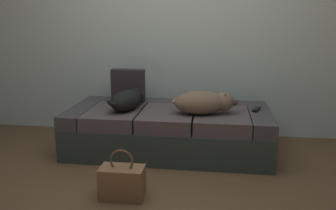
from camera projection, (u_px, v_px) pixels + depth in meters
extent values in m
plane|color=brown|center=(148.00, 207.00, 2.48)|extent=(10.00, 10.00, 0.00)
cube|color=silver|center=(177.00, 7.00, 3.82)|extent=(6.40, 0.10, 2.80)
cube|color=#343E36|center=(169.00, 136.00, 3.50)|extent=(1.93, 0.91, 0.30)
cube|color=#464244|center=(83.00, 112.00, 3.56)|extent=(0.20, 0.91, 0.13)
cube|color=#464244|center=(260.00, 119.00, 3.33)|extent=(0.20, 0.91, 0.13)
cube|color=#464244|center=(173.00, 106.00, 3.79)|extent=(1.53, 0.20, 0.13)
cube|color=#55494A|center=(115.00, 116.00, 3.42)|extent=(0.50, 0.69, 0.13)
cube|color=#55494A|center=(167.00, 118.00, 3.35)|extent=(0.50, 0.69, 0.13)
cube|color=#55494A|center=(222.00, 120.00, 3.29)|extent=(0.50, 0.69, 0.13)
ellipsoid|color=black|center=(126.00, 100.00, 3.36)|extent=(0.34, 0.46, 0.19)
sphere|color=black|center=(136.00, 96.00, 3.54)|extent=(0.16, 0.16, 0.16)
ellipsoid|color=black|center=(139.00, 95.00, 3.60)|extent=(0.08, 0.10, 0.05)
cone|color=black|center=(132.00, 90.00, 3.54)|extent=(0.04, 0.04, 0.05)
cone|color=black|center=(140.00, 90.00, 3.51)|extent=(0.04, 0.04, 0.05)
ellipsoid|color=black|center=(111.00, 103.00, 3.21)|extent=(0.15, 0.15, 0.05)
ellipsoid|color=#7D654A|center=(200.00, 103.00, 3.22)|extent=(0.51, 0.35, 0.21)
sphere|color=#7D654A|center=(224.00, 102.00, 3.24)|extent=(0.17, 0.17, 0.17)
ellipsoid|color=#4B3C2C|center=(232.00, 103.00, 3.24)|extent=(0.11, 0.08, 0.06)
cone|color=#4B3C2C|center=(223.00, 94.00, 3.27)|extent=(0.04, 0.04, 0.05)
cone|color=#4B3C2C|center=(225.00, 96.00, 3.17)|extent=(0.04, 0.04, 0.05)
ellipsoid|color=#7D654A|center=(177.00, 100.00, 3.26)|extent=(0.11, 0.19, 0.05)
cube|color=black|center=(257.00, 110.00, 3.36)|extent=(0.10, 0.16, 0.02)
cube|color=#32272D|center=(128.00, 86.00, 3.70)|extent=(0.34, 0.12, 0.34)
cube|color=olive|center=(122.00, 183.00, 2.58)|extent=(0.32, 0.18, 0.24)
torus|color=brown|center=(122.00, 161.00, 2.54)|extent=(0.18, 0.02, 0.18)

